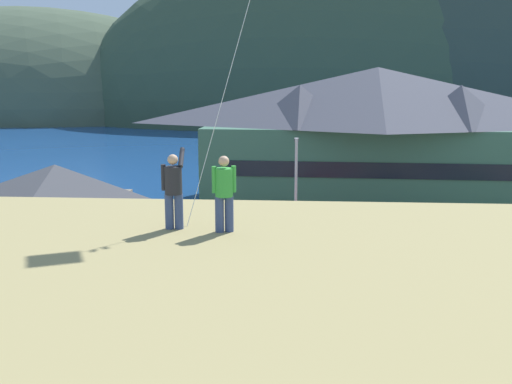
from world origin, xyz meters
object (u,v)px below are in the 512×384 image
(harbor_lodge, at_px, (376,133))
(parked_car_front_row_end, at_px, (363,286))
(parked_car_back_row_right, at_px, (1,283))
(person_kite_flyer, at_px, (173,188))
(storage_shed_near_lot, at_px, (58,213))
(parking_light_pole, at_px, (296,183))
(wharf_dock, at_px, (283,174))
(moored_boat_wharfside, at_px, (247,167))
(parked_car_mid_row_near, at_px, (424,243))
(person_companion, at_px, (224,191))
(parked_car_lone_by_shed, at_px, (306,241))
(moored_boat_outer_mooring, at_px, (317,175))
(parked_car_mid_row_far, at_px, (168,238))
(moored_boat_inner_slip, at_px, (248,170))

(harbor_lodge, xyz_separation_m, parked_car_front_row_end, (-3.10, -21.47, -4.41))
(parked_car_back_row_right, relative_size, person_kite_flyer, 2.33)
(storage_shed_near_lot, bearing_deg, parking_light_pole, 20.09)
(harbor_lodge, bearing_deg, wharf_dock, 122.03)
(storage_shed_near_lot, relative_size, moored_boat_wharfside, 0.87)
(harbor_lodge, height_order, parking_light_pole, harbor_lodge)
(harbor_lodge, distance_m, parked_car_mid_row_near, 15.44)
(parked_car_back_row_right, bearing_deg, parked_car_mid_row_near, 21.09)
(storage_shed_near_lot, height_order, person_kite_flyer, person_kite_flyer)
(person_companion, bearing_deg, wharf_dock, 89.65)
(parked_car_lone_by_shed, xyz_separation_m, parked_car_front_row_end, (2.28, -6.66, 0.00))
(harbor_lodge, height_order, moored_boat_outer_mooring, harbor_lodge)
(parked_car_mid_row_far, xyz_separation_m, person_kite_flyer, (4.06, -17.39, 6.03))
(parked_car_mid_row_near, height_order, person_companion, person_companion)
(harbor_lodge, distance_m, parking_light_pole, 13.24)
(harbor_lodge, distance_m, moored_boat_inner_slip, 16.37)
(moored_boat_outer_mooring, relative_size, parked_car_lone_by_shed, 1.31)
(parked_car_mid_row_far, bearing_deg, person_kite_flyer, -76.85)
(wharf_dock, height_order, person_kite_flyer, person_kite_flyer)
(moored_boat_inner_slip, xyz_separation_m, parked_car_back_row_right, (-7.73, -33.67, 0.34))
(parked_car_mid_row_near, distance_m, person_companion, 20.19)
(moored_boat_wharfside, bearing_deg, parked_car_mid_row_far, -93.82)
(moored_boat_wharfside, xyz_separation_m, moored_boat_inner_slip, (0.33, -1.95, 0.00))
(storage_shed_near_lot, height_order, moored_boat_wharfside, storage_shed_near_lot)
(parked_car_back_row_right, distance_m, parking_light_pole, 16.40)
(wharf_dock, distance_m, parked_car_mid_row_far, 26.80)
(moored_boat_outer_mooring, bearing_deg, wharf_dock, 138.61)
(harbor_lodge, relative_size, moored_boat_wharfside, 3.31)
(moored_boat_wharfside, bearing_deg, parked_car_mid_row_near, -67.50)
(moored_boat_outer_mooring, distance_m, parked_car_back_row_right, 34.07)
(moored_boat_wharfside, bearing_deg, person_companion, -85.76)
(moored_boat_inner_slip, height_order, person_companion, person_companion)
(moored_boat_inner_slip, height_order, parked_car_mid_row_near, moored_boat_inner_slip)
(wharf_dock, xyz_separation_m, parked_car_mid_row_near, (8.05, -26.41, 0.71))
(storage_shed_near_lot, xyz_separation_m, parked_car_front_row_end, (15.10, -5.31, -1.65))
(wharf_dock, bearing_deg, person_companion, -90.35)
(moored_boat_outer_mooring, xyz_separation_m, person_kite_flyer, (-4.67, -40.77, 6.38))
(parked_car_mid_row_near, height_order, parked_car_mid_row_far, same)
(moored_boat_inner_slip, distance_m, person_kite_flyer, 44.00)
(parked_car_back_row_right, bearing_deg, moored_boat_inner_slip, 77.07)
(wharf_dock, distance_m, parked_car_front_row_end, 33.38)
(harbor_lodge, distance_m, person_companion, 33.07)
(parked_car_mid_row_near, height_order, parked_car_lone_by_shed, same)
(parked_car_mid_row_near, bearing_deg, parked_car_front_row_end, -120.02)
(moored_boat_inner_slip, relative_size, parked_car_back_row_right, 1.46)
(person_kite_flyer, distance_m, person_companion, 1.21)
(storage_shed_near_lot, bearing_deg, person_kite_flyer, -59.10)
(moored_boat_inner_slip, xyz_separation_m, parked_car_lone_by_shed, (5.22, -26.34, 0.34))
(moored_boat_outer_mooring, distance_m, parked_car_front_row_end, 30.30)
(wharf_dock, xyz_separation_m, moored_boat_inner_slip, (-3.32, -0.10, 0.37))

